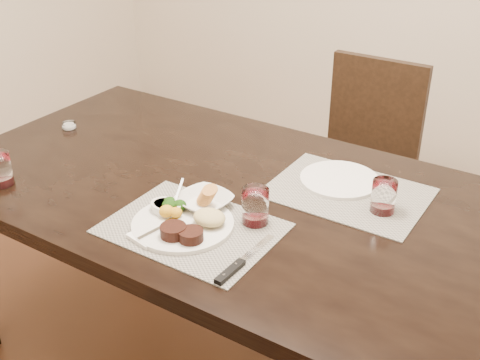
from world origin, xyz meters
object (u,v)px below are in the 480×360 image
Objects in this scene: far_plate at (340,180)px; chair_far at (363,153)px; wine_glass_near at (255,208)px; dinner_plate at (186,223)px; steak_knife at (237,266)px; cracker_bowl at (204,201)px.

chair_far is at bearing 105.11° from far_plate.
chair_far reaches higher than wine_glass_near.
chair_far reaches higher than dinner_plate.
cracker_bowl is at bearing 142.86° from steak_knife.
chair_far is 3.21× the size of dinner_plate.
steak_knife is 1.01× the size of far_plate.
chair_far is 1.11m from cracker_bowl.
dinner_plate reaches higher than far_plate.
far_plate is (0.03, 0.55, 0.00)m from steak_knife.
cracker_bowl is 0.17m from wine_glass_near.
chair_far is at bearing 95.13° from wine_glass_near.
wine_glass_near is (0.14, 0.13, 0.03)m from dinner_plate.
dinner_plate is at bearing -137.85° from wine_glass_near.
cracker_bowl is 0.71× the size of far_plate.
chair_far is at bearing 86.85° from dinner_plate.
steak_knife is 0.22m from wine_glass_near.
steak_knife reaches higher than far_plate.
cracker_bowl is at bearing -93.63° from chair_far.
dinner_plate is 2.73× the size of wine_glass_near.
chair_far is at bearing 86.37° from cracker_bowl.
steak_knife is at bearing -92.87° from far_plate.
chair_far is 0.79m from far_plate.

